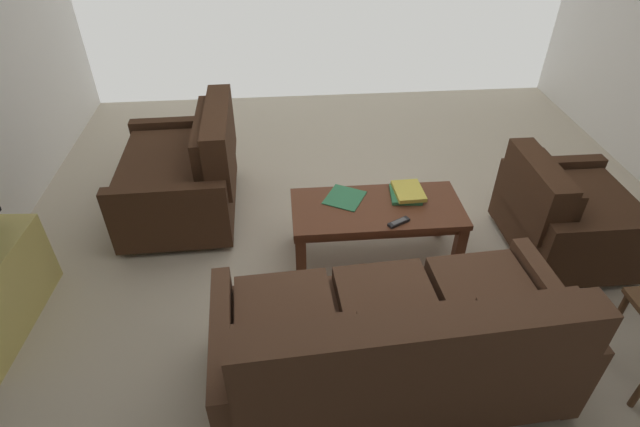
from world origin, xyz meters
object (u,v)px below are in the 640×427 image
object	(u,v)px
armchair_side	(564,215)
sofa_main	(395,346)
loose_magazine	(345,198)
loveseat_near	(186,173)
book_stack	(407,193)
coffee_table	(377,215)
tv_remote	(399,222)

from	to	relation	value
armchair_side	sofa_main	bearing A→B (deg)	36.03
armchair_side	loose_magazine	xyz separation A→B (m)	(1.59, -0.16, 0.13)
loveseat_near	book_stack	world-z (taller)	loveseat_near
coffee_table	loose_magazine	size ratio (longest dim) A/B	4.53
coffee_table	armchair_side	size ratio (longest dim) A/B	1.31
coffee_table	tv_remote	xyz separation A→B (m)	(-0.11, 0.20, 0.08)
loveseat_near	armchair_side	size ratio (longest dim) A/B	1.29
book_stack	armchair_side	bearing A→B (deg)	172.50
loveseat_near	sofa_main	bearing A→B (deg)	125.96
loose_magazine	armchair_side	bearing A→B (deg)	-157.26
loose_magazine	coffee_table	bearing A→B (deg)	179.48
coffee_table	armchair_side	world-z (taller)	armchair_side
sofa_main	coffee_table	distance (m)	1.12
coffee_table	book_stack	size ratio (longest dim) A/B	4.48
loveseat_near	coffee_table	distance (m)	1.58
loveseat_near	coffee_table	world-z (taller)	loveseat_near
coffee_table	book_stack	distance (m)	0.28
book_stack	loose_magazine	world-z (taller)	book_stack
sofa_main	book_stack	xyz separation A→B (m)	(-0.33, -1.22, 0.12)
book_stack	tv_remote	bearing A→B (deg)	68.02
sofa_main	book_stack	bearing A→B (deg)	-105.26
sofa_main	loose_magazine	xyz separation A→B (m)	(0.11, -1.23, 0.09)
sofa_main	loveseat_near	bearing A→B (deg)	-54.04
coffee_table	armchair_side	bearing A→B (deg)	178.34
sofa_main	coffee_table	size ratio (longest dim) A/B	1.61
sofa_main	armchair_side	xyz separation A→B (m)	(-1.47, -1.07, -0.04)
loose_magazine	sofa_main	bearing A→B (deg)	123.73
book_stack	loose_magazine	bearing A→B (deg)	-1.07
coffee_table	book_stack	bearing A→B (deg)	-154.65
sofa_main	tv_remote	size ratio (longest dim) A/B	11.86
armchair_side	book_stack	world-z (taller)	armchair_side
sofa_main	book_stack	size ratio (longest dim) A/B	7.24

